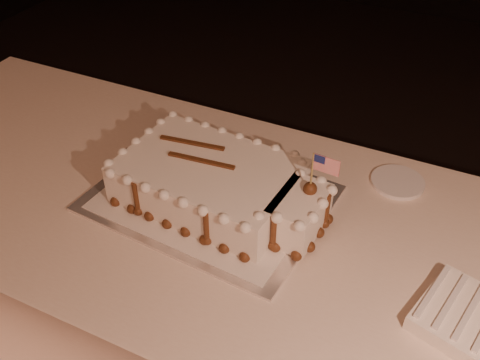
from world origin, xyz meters
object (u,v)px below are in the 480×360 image
at_px(cake_board, 210,198).
at_px(sheet_cake, 219,184).
at_px(side_plate, 398,182).
at_px(banquet_table, 278,333).

height_order(cake_board, sheet_cake, sheet_cake).
relative_size(cake_board, sheet_cake, 1.03).
bearing_deg(sheet_cake, cake_board, 176.09).
distance_m(sheet_cake, side_plate, 0.45).
xyz_separation_m(banquet_table, cake_board, (-0.21, 0.03, 0.38)).
height_order(sheet_cake, side_plate, sheet_cake).
distance_m(cake_board, side_plate, 0.47).
bearing_deg(side_plate, banquet_table, -123.17).
xyz_separation_m(banquet_table, side_plate, (0.18, 0.28, 0.38)).
distance_m(banquet_table, side_plate, 0.51).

